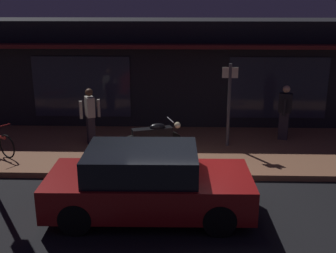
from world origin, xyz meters
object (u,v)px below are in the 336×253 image
motorcycle (153,137)px  parked_car_near (147,183)px  person_photographer (90,115)px  sign_post (229,100)px  person_bystander (285,111)px

motorcycle → parked_car_near: (0.07, -3.10, 0.06)m
person_photographer → sign_post: 4.03m
sign_post → parked_car_near: 4.48m
parked_car_near → person_photographer: bearing=116.6°
sign_post → parked_car_near: size_ratio=0.58×
motorcycle → parked_car_near: parked_car_near is taller
person_photographer → sign_post: bearing=-0.0°
person_photographer → person_bystander: same height
person_bystander → sign_post: bearing=-160.1°
parked_car_near → motorcycle: bearing=91.2°
motorcycle → person_bystander: size_ratio=0.99×
motorcycle → person_photographer: size_ratio=0.99×
person_photographer → sign_post: sign_post is taller
motorcycle → parked_car_near: bearing=-88.8°
motorcycle → sign_post: 2.42m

